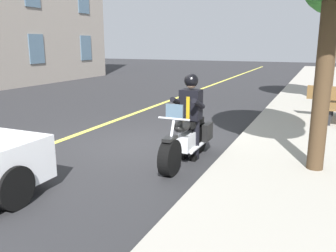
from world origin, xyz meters
name	(u,v)px	position (x,y,z in m)	size (l,w,h in m)	color
ground_plane	(142,145)	(0.00, 0.00, 0.00)	(80.00, 80.00, 0.00)	#28282B
lane_center_stripe	(72,136)	(0.00, -2.00, 0.01)	(60.00, 0.16, 0.01)	#E5DB4C
motorcycle_main	(187,139)	(0.64, 1.35, 0.45)	(2.21, 0.60, 1.26)	black
rider_main	(191,109)	(0.45, 1.35, 1.04)	(0.62, 0.54, 1.74)	black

